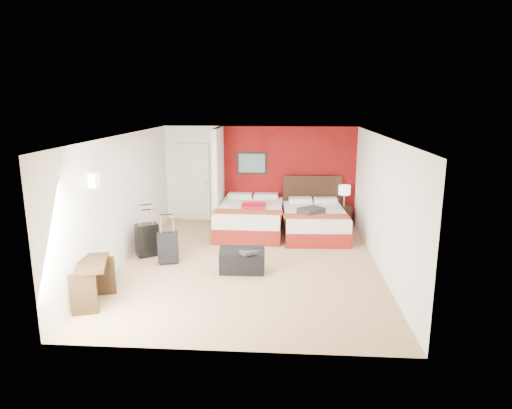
# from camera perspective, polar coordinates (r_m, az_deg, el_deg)

# --- Properties ---
(ground) EXTENTS (6.50, 6.50, 0.00)m
(ground) POSITION_cam_1_polar(r_m,az_deg,el_deg) (8.99, -0.81, -7.37)
(ground) COLOR tan
(ground) RESTS_ON ground
(room_walls) EXTENTS (5.02, 6.52, 2.50)m
(room_walls) POSITION_cam_1_polar(r_m,az_deg,el_deg) (10.22, -8.05, 2.32)
(room_walls) COLOR white
(room_walls) RESTS_ON ground
(red_accent_panel) EXTENTS (3.50, 0.04, 2.50)m
(red_accent_panel) POSITION_cam_1_polar(r_m,az_deg,el_deg) (11.78, 4.12, 3.81)
(red_accent_panel) COLOR maroon
(red_accent_panel) RESTS_ON ground
(partition_wall) EXTENTS (0.12, 1.20, 2.50)m
(partition_wall) POSITION_cam_1_polar(r_m,az_deg,el_deg) (11.30, -4.80, 3.40)
(partition_wall) COLOR silver
(partition_wall) RESTS_ON ground
(entry_door) EXTENTS (0.82, 0.06, 2.05)m
(entry_door) POSITION_cam_1_polar(r_m,az_deg,el_deg) (12.04, -7.89, 2.83)
(entry_door) COLOR silver
(entry_door) RESTS_ON ground
(bed_left) EXTENTS (1.59, 2.24, 0.66)m
(bed_left) POSITION_cam_1_polar(r_m,az_deg,el_deg) (10.92, -0.72, -1.84)
(bed_left) COLOR white
(bed_left) RESTS_ON ground
(bed_right) EXTENTS (1.54, 2.12, 0.62)m
(bed_right) POSITION_cam_1_polar(r_m,az_deg,el_deg) (10.75, 7.41, -2.31)
(bed_right) COLOR silver
(bed_right) RESTS_ON ground
(red_suitcase_open) EXTENTS (0.55, 0.76, 0.09)m
(red_suitcase_open) POSITION_cam_1_polar(r_m,az_deg,el_deg) (10.73, -0.24, -0.03)
(red_suitcase_open) COLOR #A10D20
(red_suitcase_open) RESTS_ON bed_left
(jacket_bundle) EXTENTS (0.67, 0.66, 0.13)m
(jacket_bundle) POSITION_cam_1_polar(r_m,az_deg,el_deg) (10.37, 7.01, -0.77)
(jacket_bundle) COLOR #343338
(jacket_bundle) RESTS_ON bed_right
(nightstand) EXTENTS (0.40, 0.40, 0.51)m
(nightstand) POSITION_cam_1_polar(r_m,az_deg,el_deg) (11.78, 11.04, -1.36)
(nightstand) COLOR #331A11
(nightstand) RESTS_ON ground
(table_lamp) EXTENTS (0.30, 0.30, 0.53)m
(table_lamp) POSITION_cam_1_polar(r_m,az_deg,el_deg) (11.66, 11.16, 1.12)
(table_lamp) COLOR silver
(table_lamp) RESTS_ON nightstand
(suitcase_black) EXTENTS (0.52, 0.47, 0.66)m
(suitcase_black) POSITION_cam_1_polar(r_m,az_deg,el_deg) (9.50, -13.67, -4.51)
(suitcase_black) COLOR black
(suitcase_black) RESTS_ON ground
(suitcase_charcoal) EXTENTS (0.45, 0.34, 0.59)m
(suitcase_charcoal) POSITION_cam_1_polar(r_m,az_deg,el_deg) (9.03, -11.12, -5.56)
(suitcase_charcoal) COLOR black
(suitcase_charcoal) RESTS_ON ground
(suitcase_navy) EXTENTS (0.46, 0.37, 0.55)m
(suitcase_navy) POSITION_cam_1_polar(r_m,az_deg,el_deg) (9.80, -13.39, -4.30)
(suitcase_navy) COLOR black
(suitcase_navy) RESTS_ON ground
(duffel_bag) EXTENTS (0.83, 0.45, 0.42)m
(duffel_bag) POSITION_cam_1_polar(r_m,az_deg,el_deg) (8.45, -1.76, -7.24)
(duffel_bag) COLOR black
(duffel_bag) RESTS_ON ground
(jacket_draped) EXTENTS (0.55, 0.54, 0.06)m
(jacket_draped) POSITION_cam_1_polar(r_m,az_deg,el_deg) (8.31, -0.77, -5.85)
(jacket_draped) COLOR #323236
(jacket_draped) RESTS_ON duffel_bag
(desk) EXTENTS (0.66, 0.94, 0.71)m
(desk) POSITION_cam_1_polar(r_m,az_deg,el_deg) (7.56, -19.94, -9.38)
(desk) COLOR black
(desk) RESTS_ON ground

